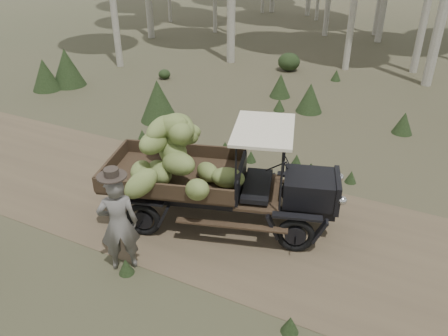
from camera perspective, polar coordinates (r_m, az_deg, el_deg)
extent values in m
plane|color=#473D2B|center=(8.62, 8.28, -8.74)|extent=(120.00, 120.00, 0.00)
cube|color=brown|center=(8.62, 8.28, -8.72)|extent=(70.00, 4.00, 0.01)
cube|color=black|center=(8.37, 11.02, -2.57)|extent=(1.14, 1.11, 0.51)
cube|color=black|center=(8.41, 14.48, -2.84)|extent=(0.36, 0.91, 0.57)
cube|color=black|center=(8.36, 2.19, -1.29)|extent=(0.45, 1.26, 0.51)
cube|color=#38281C|center=(8.65, -6.37, -1.09)|extent=(2.97, 2.35, 0.07)
cube|color=#38281C|center=(9.27, -5.07, 2.34)|extent=(2.50, 0.80, 0.30)
cube|color=#38281C|center=(7.88, -8.03, -3.02)|extent=(2.50, 0.80, 0.30)
cube|color=#38281C|center=(8.99, -14.42, 0.56)|extent=(0.54, 1.61, 0.30)
cube|color=beige|center=(7.86, 5.22, 5.02)|extent=(1.48, 1.82, 0.06)
cube|color=black|center=(8.93, 0.38, -2.47)|extent=(4.10, 1.32, 0.17)
cube|color=black|center=(8.34, -0.41, -4.94)|extent=(4.10, 1.32, 0.17)
torus|color=black|center=(9.29, 9.55, -3.15)|extent=(0.71, 0.33, 0.70)
torus|color=black|center=(8.07, 9.31, -8.67)|extent=(0.71, 0.33, 0.70)
torus|color=black|center=(9.67, -7.67, -1.64)|extent=(0.71, 0.33, 0.70)
torus|color=black|center=(8.50, -10.52, -6.64)|extent=(0.71, 0.33, 0.70)
sphere|color=beige|center=(8.75, 14.85, -1.20)|extent=(0.17, 0.17, 0.17)
sphere|color=beige|center=(8.04, 15.20, -4.14)|extent=(0.17, 0.17, 0.17)
ellipsoid|color=olive|center=(8.33, -2.13, -0.54)|extent=(0.71, 0.64, 0.41)
ellipsoid|color=olive|center=(8.89, -7.89, 3.77)|extent=(0.83, 0.56, 0.53)
ellipsoid|color=olive|center=(8.58, -7.30, 4.45)|extent=(0.83, 0.53, 0.61)
ellipsoid|color=olive|center=(8.02, -5.80, 4.59)|extent=(0.77, 0.75, 0.55)
ellipsoid|color=olive|center=(8.11, 0.53, -1.29)|extent=(0.79, 0.67, 0.48)
ellipsoid|color=olive|center=(8.32, -6.70, 2.19)|extent=(0.94, 0.85, 0.57)
ellipsoid|color=olive|center=(8.52, -5.32, 4.56)|extent=(0.84, 0.45, 0.57)
ellipsoid|color=olive|center=(8.22, -5.49, 5.43)|extent=(0.84, 0.76, 0.51)
ellipsoid|color=olive|center=(8.95, -7.13, 1.79)|extent=(0.83, 0.71, 0.58)
ellipsoid|color=olive|center=(8.03, -5.96, 0.58)|extent=(0.88, 0.61, 0.56)
ellipsoid|color=olive|center=(8.13, -9.10, 3.37)|extent=(0.44, 0.79, 0.47)
ellipsoid|color=olive|center=(8.15, -8.28, 5.19)|extent=(0.40, 0.81, 0.48)
ellipsoid|color=olive|center=(8.42, -8.51, -0.62)|extent=(0.94, 0.89, 0.59)
ellipsoid|color=olive|center=(8.61, -6.67, 2.57)|extent=(0.82, 0.69, 0.57)
ellipsoid|color=olive|center=(8.29, -6.53, 3.61)|extent=(0.86, 0.50, 0.63)
ellipsoid|color=olive|center=(8.14, -6.69, 5.44)|extent=(0.79, 0.51, 0.65)
ellipsoid|color=olive|center=(8.37, -10.71, -0.55)|extent=(0.67, 0.75, 0.42)
ellipsoid|color=olive|center=(8.31, -6.50, 1.89)|extent=(0.76, 0.75, 0.43)
ellipsoid|color=olive|center=(8.36, -5.32, 4.40)|extent=(0.78, 0.66, 0.55)
ellipsoid|color=olive|center=(8.26, -6.10, 5.76)|extent=(0.57, 0.89, 0.62)
ellipsoid|color=olive|center=(7.88, -10.78, -2.02)|extent=(0.78, 0.90, 0.70)
ellipsoid|color=olive|center=(7.62, -3.53, -2.83)|extent=(0.83, 0.77, 0.65)
imported|color=#625E59|center=(7.52, -13.60, -7.15)|extent=(0.78, 0.75, 1.80)
cylinder|color=#2E2620|center=(7.03, -14.45, -1.05)|extent=(0.67, 0.67, 0.02)
cylinder|color=#2E2620|center=(7.00, -14.51, -0.62)|extent=(0.34, 0.34, 0.14)
cone|color=#233319|center=(13.51, -8.61, 8.72)|extent=(1.15, 1.15, 1.28)
cone|color=#233319|center=(14.35, 7.23, 8.20)|extent=(0.37, 0.37, 0.41)
cone|color=#233319|center=(17.38, -22.37, 11.22)|extent=(1.02, 1.02, 1.14)
ellipsoid|color=#233319|center=(17.65, -7.79, 12.06)|extent=(0.46, 0.46, 0.37)
cone|color=#233319|center=(17.81, 14.44, 11.66)|extent=(0.39, 0.39, 0.43)
cone|color=#233319|center=(15.58, 7.38, 10.65)|extent=(0.73, 0.73, 0.82)
cone|color=#233319|center=(13.57, 22.41, 5.47)|extent=(0.58, 0.58, 0.65)
cone|color=#233319|center=(17.57, -19.85, 12.27)|extent=(1.24, 1.24, 1.38)
cone|color=#233319|center=(14.35, 11.16, 9.01)|extent=(0.85, 0.85, 0.94)
ellipsoid|color=#233319|center=(18.72, 8.48, 13.56)|extent=(0.90, 0.90, 0.72)
cone|color=#233319|center=(11.02, 9.45, 1.08)|extent=(0.27, 0.27, 0.30)
cone|color=#233319|center=(11.53, 0.14, 2.80)|extent=(0.27, 0.27, 0.30)
cone|color=#233319|center=(11.06, 3.54, 1.54)|extent=(0.27, 0.27, 0.30)
cone|color=#233319|center=(10.56, 16.25, -1.09)|extent=(0.27, 0.27, 0.30)
cone|color=#233319|center=(12.44, -10.63, 4.32)|extent=(0.27, 0.27, 0.30)
cone|color=#233319|center=(10.68, 11.25, -0.05)|extent=(0.27, 0.27, 0.30)
cone|color=#233319|center=(7.82, -12.69, -12.40)|extent=(0.27, 0.27, 0.30)
cone|color=#233319|center=(6.82, 8.62, -19.54)|extent=(0.27, 0.27, 0.30)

